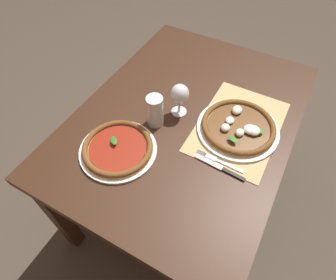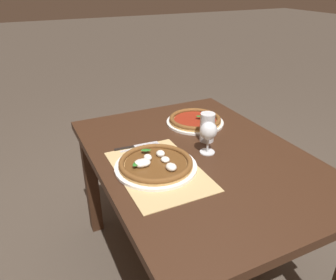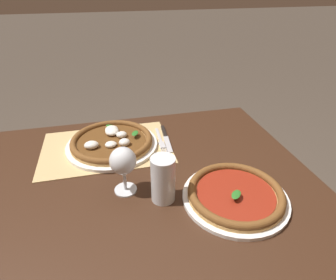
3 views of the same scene
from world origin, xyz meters
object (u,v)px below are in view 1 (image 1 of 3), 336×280
(pint_glass, at_px, (155,111))
(fork, at_px, (219,161))
(pizza_far, at_px, (118,148))
(pizza_near, at_px, (238,127))
(knife, at_px, (219,167))
(wine_glass, at_px, (180,95))

(pint_glass, relative_size, fork, 0.72)
(pizza_far, bearing_deg, pizza_near, -48.78)
(pizza_near, relative_size, knife, 1.63)
(fork, bearing_deg, pizza_near, -2.11)
(wine_glass, bearing_deg, pint_glass, 149.89)
(pint_glass, bearing_deg, pizza_far, 165.63)
(wine_glass, xyz_separation_m, fork, (-0.17, -0.27, -0.10))
(wine_glass, height_order, knife, wine_glass)
(pizza_near, distance_m, pint_glass, 0.36)
(pizza_near, distance_m, wine_glass, 0.29)
(pizza_near, relative_size, wine_glass, 2.27)
(wine_glass, relative_size, knife, 0.72)
(pizza_far, xyz_separation_m, wine_glass, (0.32, -0.12, 0.09))
(pizza_near, xyz_separation_m, fork, (-0.19, 0.01, -0.02))
(fork, height_order, knife, knife)
(pizza_far, distance_m, fork, 0.41)
(pizza_near, distance_m, fork, 0.19)
(pizza_far, bearing_deg, pint_glass, -14.37)
(pizza_near, bearing_deg, wine_glass, 95.09)
(pint_glass, bearing_deg, fork, -100.47)
(knife, bearing_deg, pizza_near, 1.09)
(pizza_far, xyz_separation_m, pint_glass, (0.21, -0.05, 0.05))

